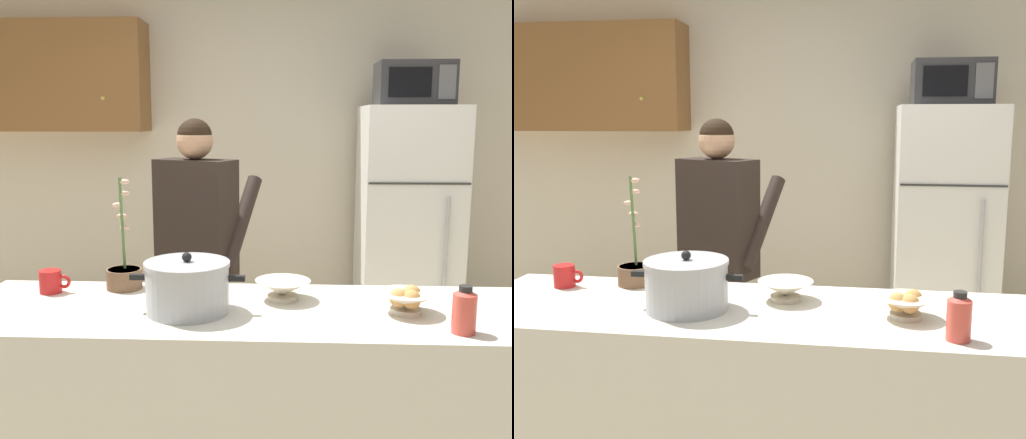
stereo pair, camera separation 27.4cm
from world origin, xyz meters
TOP-DOWN VIEW (x-y plane):
  - back_wall_unit at (-0.27, 2.26)m, footprint 6.00×0.48m
  - kitchen_island at (0.00, 0.00)m, footprint 2.22×0.68m
  - refrigerator at (0.97, 1.85)m, footprint 0.64×0.68m
  - microwave at (0.97, 1.83)m, footprint 0.48×0.37m
  - person_near_pot at (-0.33, 0.91)m, footprint 0.61×0.56m
  - cooking_pot at (-0.22, -0.05)m, footprint 0.43×0.32m
  - coffee_mug at (-0.83, 0.16)m, footprint 0.13×0.09m
  - bread_bowl at (0.59, -0.03)m, footprint 0.21×0.21m
  - empty_bowl at (0.13, 0.11)m, footprint 0.22×0.22m
  - bottle_near_edge at (0.74, -0.23)m, footprint 0.08×0.08m
  - potted_orchid at (-0.54, 0.24)m, footprint 0.15×0.15m

SIDE VIEW (x-z plane):
  - kitchen_island at x=0.00m, z-range 0.00..0.92m
  - refrigerator at x=0.97m, z-range 0.00..1.72m
  - empty_bowl at x=0.13m, z-range 0.93..1.01m
  - coffee_mug at x=-0.83m, z-range 0.92..1.02m
  - bread_bowl at x=0.59m, z-range 0.92..1.02m
  - potted_orchid at x=-0.54m, z-range 0.75..1.23m
  - bottle_near_edge at x=0.74m, z-range 0.92..1.08m
  - cooking_pot at x=-0.22m, z-range 0.90..1.13m
  - person_near_pot at x=-0.33m, z-range 0.20..1.84m
  - back_wall_unit at x=-0.27m, z-range 0.11..2.71m
  - microwave at x=0.97m, z-range 1.72..2.00m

